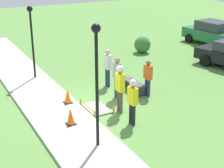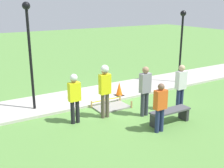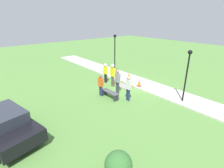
{
  "view_description": "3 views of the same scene",
  "coord_description": "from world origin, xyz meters",
  "px_view_note": "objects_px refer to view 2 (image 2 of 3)",
  "views": [
    {
      "loc": [
        11.68,
        -4.92,
        5.81
      ],
      "look_at": [
        -0.14,
        1.44,
        0.75
      ],
      "focal_mm": 55.0,
      "sensor_mm": 36.0,
      "label": 1
    },
    {
      "loc": [
        5.66,
        9.29,
        4.02
      ],
      "look_at": [
        0.57,
        0.92,
        1.12
      ],
      "focal_mm": 45.0,
      "sensor_mm": 36.0,
      "label": 2
    },
    {
      "loc": [
        -9.55,
        10.06,
        5.56
      ],
      "look_at": [
        0.0,
        2.08,
        0.72
      ],
      "focal_mm": 28.0,
      "sensor_mm": 36.0,
      "label": 3
    }
  ],
  "objects_px": {
    "park_bench": "(170,114)",
    "bystander_in_gray_shirt": "(181,85)",
    "bystander_in_white_shirt": "(145,88)",
    "lamppost_near": "(29,41)",
    "worker_supervisor": "(105,86)",
    "traffic_cone_near_patch": "(119,89)",
    "worker_assistant": "(74,94)",
    "traffic_cone_far_patch": "(74,92)",
    "bystander_in_orange_shirt": "(160,105)",
    "lamppost_far": "(182,35)"
  },
  "relations": [
    {
      "from": "worker_supervisor",
      "to": "lamppost_far",
      "type": "distance_m",
      "value": 5.79
    },
    {
      "from": "park_bench",
      "to": "bystander_in_white_shirt",
      "type": "distance_m",
      "value": 1.27
    },
    {
      "from": "bystander_in_white_shirt",
      "to": "lamppost_near",
      "type": "distance_m",
      "value": 4.45
    },
    {
      "from": "worker_assistant",
      "to": "bystander_in_gray_shirt",
      "type": "xyz_separation_m",
      "value": [
        -3.86,
        1.01,
        -0.01
      ]
    },
    {
      "from": "worker_supervisor",
      "to": "worker_assistant",
      "type": "bearing_deg",
      "value": -5.76
    },
    {
      "from": "lamppost_far",
      "to": "bystander_in_white_shirt",
      "type": "bearing_deg",
      "value": 30.79
    },
    {
      "from": "traffic_cone_far_patch",
      "to": "bystander_in_white_shirt",
      "type": "distance_m",
      "value": 3.22
    },
    {
      "from": "worker_supervisor",
      "to": "lamppost_far",
      "type": "height_order",
      "value": "lamppost_far"
    },
    {
      "from": "worker_supervisor",
      "to": "bystander_in_orange_shirt",
      "type": "bearing_deg",
      "value": 115.28
    },
    {
      "from": "lamppost_near",
      "to": "worker_supervisor",
      "type": "bearing_deg",
      "value": 135.72
    },
    {
      "from": "park_bench",
      "to": "bystander_in_white_shirt",
      "type": "height_order",
      "value": "bystander_in_white_shirt"
    },
    {
      "from": "lamppost_near",
      "to": "park_bench",
      "type": "bearing_deg",
      "value": 135.56
    },
    {
      "from": "worker_assistant",
      "to": "lamppost_near",
      "type": "distance_m",
      "value": 2.59
    },
    {
      "from": "worker_assistant",
      "to": "lamppost_near",
      "type": "xyz_separation_m",
      "value": [
        0.87,
        -1.82,
        1.63
      ]
    },
    {
      "from": "worker_supervisor",
      "to": "traffic_cone_far_patch",
      "type": "bearing_deg",
      "value": -83.78
    },
    {
      "from": "bystander_in_orange_shirt",
      "to": "bystander_in_gray_shirt",
      "type": "xyz_separation_m",
      "value": [
        -1.85,
        -1.0,
        0.11
      ]
    },
    {
      "from": "traffic_cone_near_patch",
      "to": "lamppost_far",
      "type": "distance_m",
      "value": 4.28
    },
    {
      "from": "worker_assistant",
      "to": "lamppost_far",
      "type": "relative_size",
      "value": 0.5
    },
    {
      "from": "worker_supervisor",
      "to": "park_bench",
      "type": "bearing_deg",
      "value": 135.36
    },
    {
      "from": "worker_assistant",
      "to": "bystander_in_gray_shirt",
      "type": "relative_size",
      "value": 0.97
    },
    {
      "from": "traffic_cone_far_patch",
      "to": "park_bench",
      "type": "xyz_separation_m",
      "value": [
        -1.85,
        3.76,
        -0.07
      ]
    },
    {
      "from": "worker_assistant",
      "to": "bystander_in_gray_shirt",
      "type": "height_order",
      "value": "bystander_in_gray_shirt"
    },
    {
      "from": "traffic_cone_far_patch",
      "to": "park_bench",
      "type": "relative_size",
      "value": 0.42
    },
    {
      "from": "traffic_cone_far_patch",
      "to": "bystander_in_orange_shirt",
      "type": "xyz_separation_m",
      "value": [
        -1.13,
        4.06,
        0.49
      ]
    },
    {
      "from": "lamppost_near",
      "to": "bystander_in_white_shirt",
      "type": "bearing_deg",
      "value": 142.33
    },
    {
      "from": "traffic_cone_far_patch",
      "to": "worker_assistant",
      "type": "relative_size",
      "value": 0.36
    },
    {
      "from": "traffic_cone_near_patch",
      "to": "bystander_in_gray_shirt",
      "type": "height_order",
      "value": "bystander_in_gray_shirt"
    },
    {
      "from": "traffic_cone_near_patch",
      "to": "worker_assistant",
      "type": "relative_size",
      "value": 0.34
    },
    {
      "from": "bystander_in_gray_shirt",
      "to": "traffic_cone_near_patch",
      "type": "bearing_deg",
      "value": -64.86
    },
    {
      "from": "bystander_in_gray_shirt",
      "to": "lamppost_far",
      "type": "xyz_separation_m",
      "value": [
        -2.61,
        -2.71,
        1.41
      ]
    },
    {
      "from": "traffic_cone_near_patch",
      "to": "bystander_in_gray_shirt",
      "type": "bearing_deg",
      "value": 115.14
    },
    {
      "from": "traffic_cone_far_patch",
      "to": "lamppost_far",
      "type": "xyz_separation_m",
      "value": [
        -5.59,
        0.34,
        2.02
      ]
    },
    {
      "from": "lamppost_near",
      "to": "traffic_cone_near_patch",
      "type": "bearing_deg",
      "value": 173.9
    },
    {
      "from": "park_bench",
      "to": "worker_supervisor",
      "type": "height_order",
      "value": "worker_supervisor"
    },
    {
      "from": "worker_supervisor",
      "to": "bystander_in_orange_shirt",
      "type": "relative_size",
      "value": 1.2
    },
    {
      "from": "bystander_in_gray_shirt",
      "to": "lamppost_far",
      "type": "bearing_deg",
      "value": -133.87
    },
    {
      "from": "traffic_cone_near_patch",
      "to": "bystander_in_gray_shirt",
      "type": "distance_m",
      "value": 2.77
    },
    {
      "from": "traffic_cone_far_patch",
      "to": "lamppost_near",
      "type": "relative_size",
      "value": 0.16
    },
    {
      "from": "worker_assistant",
      "to": "bystander_in_orange_shirt",
      "type": "height_order",
      "value": "worker_assistant"
    },
    {
      "from": "traffic_cone_near_patch",
      "to": "park_bench",
      "type": "relative_size",
      "value": 0.4
    },
    {
      "from": "bystander_in_white_shirt",
      "to": "lamppost_near",
      "type": "relative_size",
      "value": 0.47
    },
    {
      "from": "traffic_cone_near_patch",
      "to": "traffic_cone_far_patch",
      "type": "relative_size",
      "value": 0.95
    },
    {
      "from": "bystander_in_orange_shirt",
      "to": "lamppost_far",
      "type": "height_order",
      "value": "lamppost_far"
    },
    {
      "from": "bystander_in_gray_shirt",
      "to": "bystander_in_white_shirt",
      "type": "xyz_separation_m",
      "value": [
        1.45,
        -0.3,
        0.03
      ]
    },
    {
      "from": "traffic_cone_near_patch",
      "to": "bystander_in_orange_shirt",
      "type": "height_order",
      "value": "bystander_in_orange_shirt"
    },
    {
      "from": "park_bench",
      "to": "bystander_in_gray_shirt",
      "type": "distance_m",
      "value": 1.49
    },
    {
      "from": "lamppost_far",
      "to": "worker_assistant",
      "type": "bearing_deg",
      "value": 14.76
    },
    {
      "from": "worker_assistant",
      "to": "bystander_in_white_shirt",
      "type": "height_order",
      "value": "bystander_in_white_shirt"
    },
    {
      "from": "bystander_in_gray_shirt",
      "to": "bystander_in_orange_shirt",
      "type": "bearing_deg",
      "value": 28.44
    },
    {
      "from": "traffic_cone_near_patch",
      "to": "worker_assistant",
      "type": "distance_m",
      "value": 3.13
    }
  ]
}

